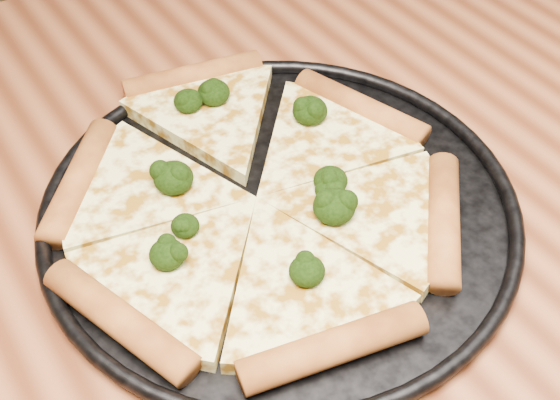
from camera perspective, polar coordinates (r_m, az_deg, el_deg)
dining_table at (r=0.62m, az=-2.59°, el=-10.19°), size 1.20×0.90×0.75m
pizza_pan at (r=0.57m, az=0.00°, el=-0.57°), size 0.37×0.37×0.02m
pizza at (r=0.57m, az=-1.96°, el=0.33°), size 0.33×0.35×0.02m
broccoli_florets at (r=0.58m, az=-1.79°, el=2.29°), size 0.20×0.23×0.02m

